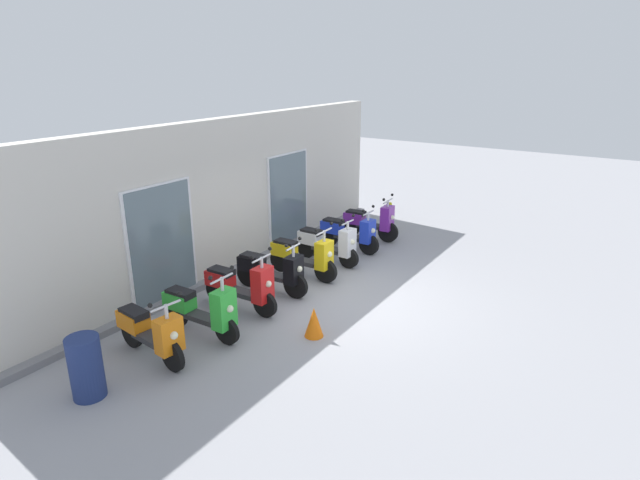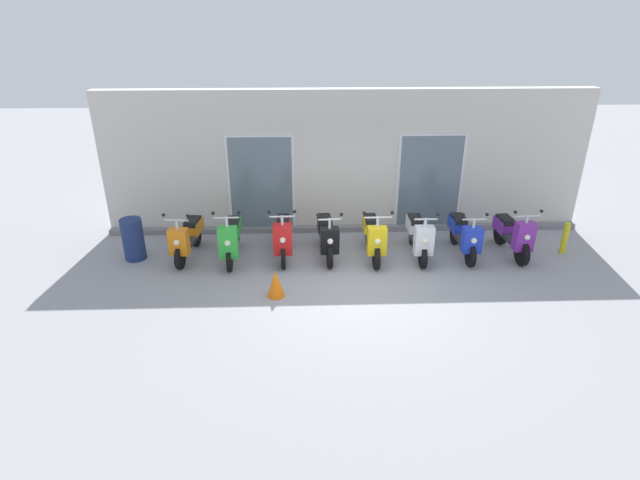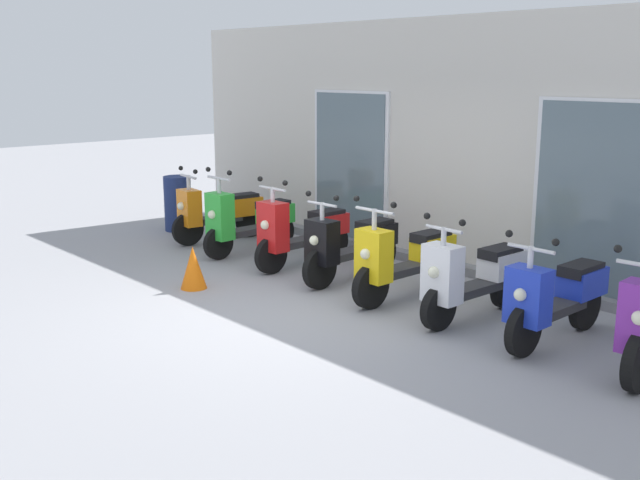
{
  "view_description": "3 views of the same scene",
  "coord_description": "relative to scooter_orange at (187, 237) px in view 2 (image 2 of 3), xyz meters",
  "views": [
    {
      "loc": [
        -7.99,
        -4.61,
        4.36
      ],
      "look_at": [
        0.66,
        1.01,
        0.83
      ],
      "focal_mm": 29.46,
      "sensor_mm": 36.0,
      "label": 1
    },
    {
      "loc": [
        -0.99,
        -8.37,
        4.81
      ],
      "look_at": [
        -0.67,
        0.73,
        0.66
      ],
      "focal_mm": 28.28,
      "sensor_mm": 36.0,
      "label": 2
    },
    {
      "loc": [
        6.09,
        -5.03,
        2.61
      ],
      "look_at": [
        -0.38,
        0.76,
        0.64
      ],
      "focal_mm": 42.41,
      "sensor_mm": 36.0,
      "label": 3
    }
  ],
  "objects": [
    {
      "name": "ground_plane",
      "position": [
        3.45,
        -1.42,
        -0.47
      ],
      "size": [
        40.0,
        40.0,
        0.0
      ],
      "primitive_type": "plane",
      "color": "#939399"
    },
    {
      "name": "storefront_facade",
      "position": [
        3.45,
        1.51,
        1.11
      ],
      "size": [
        11.12,
        0.5,
        3.27
      ],
      "color": "beige",
      "rests_on": "ground_plane"
    },
    {
      "name": "scooter_orange",
      "position": [
        0.0,
        0.0,
        0.0
      ],
      "size": [
        0.57,
        1.58,
        1.18
      ],
      "color": "black",
      "rests_on": "ground_plane"
    },
    {
      "name": "scooter_green",
      "position": [
        0.94,
        -0.14,
        0.02
      ],
      "size": [
        0.57,
        1.6,
        1.28
      ],
      "color": "black",
      "rests_on": "ground_plane"
    },
    {
      "name": "scooter_red",
      "position": [
        2.02,
        -0.05,
        0.02
      ],
      "size": [
        0.57,
        1.62,
        1.25
      ],
      "color": "black",
      "rests_on": "ground_plane"
    },
    {
      "name": "scooter_black",
      "position": [
        2.95,
        -0.02,
        -0.0
      ],
      "size": [
        0.53,
        1.65,
        1.18
      ],
      "color": "black",
      "rests_on": "ground_plane"
    },
    {
      "name": "scooter_yellow",
      "position": [
        3.92,
        -0.11,
        0.01
      ],
      "size": [
        0.63,
        1.65,
        1.24
      ],
      "color": "black",
      "rests_on": "ground_plane"
    },
    {
      "name": "scooter_white",
      "position": [
        4.9,
        -0.12,
        0.0
      ],
      "size": [
        0.52,
        1.6,
        1.18
      ],
      "color": "black",
      "rests_on": "ground_plane"
    },
    {
      "name": "scooter_blue",
      "position": [
        5.87,
        -0.09,
        -0.0
      ],
      "size": [
        0.55,
        1.61,
        1.16
      ],
      "color": "black",
      "rests_on": "ground_plane"
    },
    {
      "name": "scooter_purple",
      "position": [
        6.92,
        -0.12,
        0.0
      ],
      "size": [
        0.62,
        1.57,
        1.2
      ],
      "color": "black",
      "rests_on": "ground_plane"
    },
    {
      "name": "traffic_cone",
      "position": [
        1.93,
        -1.7,
        -0.21
      ],
      "size": [
        0.32,
        0.32,
        0.52
      ],
      "primitive_type": "cone",
      "color": "orange",
      "rests_on": "ground_plane"
    },
    {
      "name": "curb_bollard",
      "position": [
        8.09,
        -0.09,
        -0.12
      ],
      "size": [
        0.12,
        0.12,
        0.7
      ],
      "primitive_type": "cylinder",
      "color": "yellow",
      "rests_on": "ground_plane"
    },
    {
      "name": "trash_bin",
      "position": [
        -1.12,
        -0.04,
        -0.02
      ],
      "size": [
        0.44,
        0.44,
        0.9
      ],
      "primitive_type": "cylinder",
      "color": "navy",
      "rests_on": "ground_plane"
    }
  ]
}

